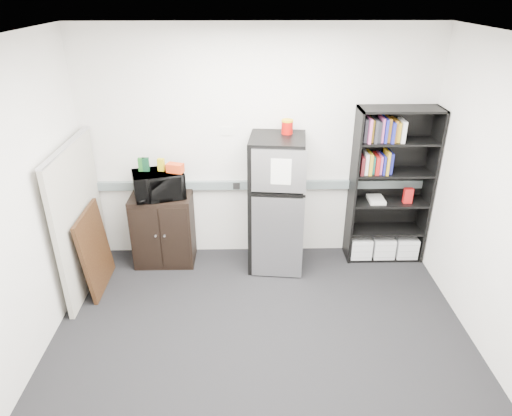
# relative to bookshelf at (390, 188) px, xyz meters

# --- Properties ---
(floor) EXTENTS (4.00, 4.00, 0.00)m
(floor) POSITION_rel_bookshelf_xyz_m (-1.53, -1.57, -0.91)
(floor) COLOR black
(floor) RESTS_ON ground
(wall_back) EXTENTS (4.00, 0.02, 2.70)m
(wall_back) POSITION_rel_bookshelf_xyz_m (-1.53, 0.18, 0.44)
(wall_back) COLOR white
(wall_back) RESTS_ON floor
(wall_right) EXTENTS (0.02, 3.50, 2.70)m
(wall_right) POSITION_rel_bookshelf_xyz_m (0.47, -1.57, 0.44)
(wall_right) COLOR white
(wall_right) RESTS_ON floor
(wall_left) EXTENTS (0.02, 3.50, 2.70)m
(wall_left) POSITION_rel_bookshelf_xyz_m (-3.53, -1.57, 0.44)
(wall_left) COLOR white
(wall_left) RESTS_ON floor
(ceiling) EXTENTS (4.00, 3.50, 0.02)m
(ceiling) POSITION_rel_bookshelf_xyz_m (-1.53, -1.57, 1.79)
(ceiling) COLOR white
(ceiling) RESTS_ON wall_back
(electrical_raceway) EXTENTS (3.92, 0.05, 0.10)m
(electrical_raceway) POSITION_rel_bookshelf_xyz_m (-1.53, 0.15, -0.01)
(electrical_raceway) COLOR slate
(electrical_raceway) RESTS_ON wall_back
(wall_note) EXTENTS (0.14, 0.00, 0.10)m
(wall_note) POSITION_rel_bookshelf_xyz_m (-1.88, 0.18, 0.64)
(wall_note) COLOR white
(wall_note) RESTS_ON wall_back
(bookshelf) EXTENTS (0.90, 0.34, 1.85)m
(bookshelf) POSITION_rel_bookshelf_xyz_m (0.00, 0.00, 0.00)
(bookshelf) COLOR black
(bookshelf) RESTS_ON floor
(cubicle_partition) EXTENTS (0.06, 1.30, 1.62)m
(cubicle_partition) POSITION_rel_bookshelf_xyz_m (-3.43, -0.49, -0.10)
(cubicle_partition) COLOR #A29E8F
(cubicle_partition) RESTS_ON floor
(cabinet) EXTENTS (0.69, 0.46, 0.87)m
(cabinet) POSITION_rel_bookshelf_xyz_m (-2.64, -0.06, -0.48)
(cabinet) COLOR black
(cabinet) RESTS_ON floor
(microwave) EXTENTS (0.63, 0.52, 0.30)m
(microwave) POSITION_rel_bookshelf_xyz_m (-2.64, -0.08, 0.10)
(microwave) COLOR black
(microwave) RESTS_ON cabinet
(snack_box_a) EXTENTS (0.07, 0.05, 0.15)m
(snack_box_a) POSITION_rel_bookshelf_xyz_m (-2.82, -0.05, 0.33)
(snack_box_a) COLOR #18561B
(snack_box_a) RESTS_ON microwave
(snack_box_b) EXTENTS (0.07, 0.05, 0.15)m
(snack_box_b) POSITION_rel_bookshelf_xyz_m (-2.77, -0.05, 0.33)
(snack_box_b) COLOR #0B331D
(snack_box_b) RESTS_ON microwave
(snack_box_c) EXTENTS (0.08, 0.06, 0.14)m
(snack_box_c) POSITION_rel_bookshelf_xyz_m (-2.60, -0.05, 0.33)
(snack_box_c) COLOR gold
(snack_box_c) RESTS_ON microwave
(snack_bag) EXTENTS (0.20, 0.15, 0.10)m
(snack_bag) POSITION_rel_bookshelf_xyz_m (-2.44, -0.10, 0.31)
(snack_bag) COLOR #DF4116
(snack_bag) RESTS_ON microwave
(refrigerator) EXTENTS (0.65, 0.68, 1.58)m
(refrigerator) POSITION_rel_bookshelf_xyz_m (-1.32, -0.14, -0.12)
(refrigerator) COLOR black
(refrigerator) RESTS_ON floor
(coffee_can) EXTENTS (0.13, 0.13, 0.17)m
(coffee_can) POSITION_rel_bookshelf_xyz_m (-1.22, -0.02, 0.75)
(coffee_can) COLOR #AB0C07
(coffee_can) RESTS_ON refrigerator
(framed_poster) EXTENTS (0.13, 0.71, 0.91)m
(framed_poster) POSITION_rel_bookshelf_xyz_m (-3.30, -0.56, -0.46)
(framed_poster) COLOR black
(framed_poster) RESTS_ON floor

